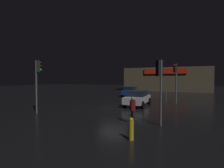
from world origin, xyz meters
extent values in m
plane|color=black|center=(0.00, 0.00, 0.00)|extent=(120.00, 120.00, 0.00)
cube|color=brown|center=(2.86, 27.52, 2.63)|extent=(18.35, 9.63, 5.27)
cube|color=red|center=(2.86, 22.56, 4.41)|extent=(8.73, 0.24, 1.11)
cylinder|color=#595B60|center=(-4.55, -4.65, 2.08)|extent=(0.14, 0.14, 4.15)
cube|color=black|center=(-4.44, -4.54, 3.70)|extent=(0.41, 0.41, 0.90)
sphere|color=black|center=(-4.33, -4.43, 3.97)|extent=(0.20, 0.20, 0.20)
sphere|color=black|center=(-4.33, -4.43, 3.70)|extent=(0.20, 0.20, 0.20)
sphere|color=#19D13F|center=(-4.33, -4.43, 3.43)|extent=(0.20, 0.20, 0.20)
cylinder|color=#595B60|center=(4.89, -4.56, 1.89)|extent=(0.11, 0.11, 3.78)
cube|color=black|center=(4.78, -4.46, 3.32)|extent=(0.41, 0.41, 0.92)
sphere|color=black|center=(4.66, -4.35, 3.59)|extent=(0.20, 0.20, 0.20)
sphere|color=black|center=(4.66, -4.35, 3.32)|extent=(0.20, 0.20, 0.20)
sphere|color=#19D13F|center=(4.66, -4.35, 3.04)|extent=(0.20, 0.20, 0.20)
cylinder|color=#595B60|center=(5.52, 5.03, 2.19)|extent=(0.15, 0.15, 4.39)
cube|color=black|center=(5.40, 4.93, 3.91)|extent=(0.41, 0.41, 0.95)
sphere|color=red|center=(5.28, 4.82, 4.20)|extent=(0.20, 0.20, 0.20)
sphere|color=black|center=(5.28, 4.82, 3.91)|extent=(0.20, 0.20, 0.20)
sphere|color=black|center=(5.28, 4.82, 3.63)|extent=(0.20, 0.20, 0.20)
cube|color=navy|center=(-1.29, 10.82, 0.68)|extent=(1.87, 3.87, 0.71)
cube|color=black|center=(-1.29, 10.55, 1.29)|extent=(1.66, 1.81, 0.50)
cylinder|color=black|center=(-2.19, 12.10, 0.33)|extent=(0.23, 0.65, 0.65)
cylinder|color=black|center=(-0.36, 12.08, 0.33)|extent=(0.23, 0.65, 0.65)
cylinder|color=black|center=(-2.22, 9.56, 0.33)|extent=(0.23, 0.65, 0.65)
cylinder|color=black|center=(-0.39, 9.54, 0.33)|extent=(0.23, 0.65, 0.65)
cube|color=silver|center=(1.95, 2.00, 0.66)|extent=(1.91, 4.37, 0.64)
cube|color=black|center=(1.95, 1.91, 1.26)|extent=(1.64, 2.17, 0.55)
cylinder|color=black|center=(1.15, 3.45, 0.34)|extent=(0.25, 0.69, 0.69)
cylinder|color=black|center=(2.88, 3.38, 0.34)|extent=(0.25, 0.69, 0.69)
cylinder|color=black|center=(1.03, 0.62, 0.34)|extent=(0.25, 0.69, 0.69)
cylinder|color=black|center=(2.75, 0.55, 0.34)|extent=(0.25, 0.69, 0.69)
cylinder|color=black|center=(3.34, -4.89, 0.40)|extent=(0.14, 0.14, 0.79)
cylinder|color=black|center=(3.25, -4.76, 0.40)|extent=(0.14, 0.14, 0.79)
cylinder|color=maroon|center=(3.30, -4.82, 1.11)|extent=(0.48, 0.48, 0.63)
sphere|color=tan|center=(3.30, -4.82, 1.53)|extent=(0.21, 0.21, 0.21)
cylinder|color=gold|center=(3.94, -7.42, 0.42)|extent=(0.22, 0.22, 0.83)
sphere|color=gold|center=(3.94, -7.42, 0.90)|extent=(0.20, 0.20, 0.20)
cylinder|color=#595B60|center=(4.39, 6.12, 0.61)|extent=(0.09, 0.09, 1.23)
camera|label=1|loc=(5.91, -14.42, 2.68)|focal=26.57mm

